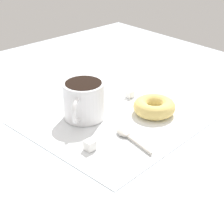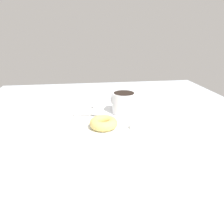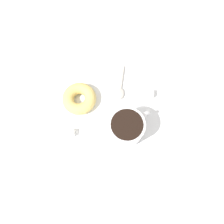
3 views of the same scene
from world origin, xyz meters
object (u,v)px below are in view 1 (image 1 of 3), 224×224
object	(u,v)px
spoon	(127,135)
sugar_cube	(130,94)
coffee_cup	(84,100)
sugar_cube_extra	(90,145)
donut	(154,107)

from	to	relation	value
spoon	sugar_cube	distance (cm)	19.29
coffee_cup	sugar_cube_extra	xyz separation A→B (cm)	(10.99, -7.45, -3.44)
sugar_cube	sugar_cube_extra	distance (cm)	25.38
coffee_cup	donut	size ratio (longest dim) A/B	1.17
coffee_cup	donut	bearing A→B (deg)	54.31
spoon	coffee_cup	bearing A→B (deg)	-174.89
donut	sugar_cube	xyz separation A→B (cm)	(-9.95, 1.98, -0.78)
coffee_cup	sugar_cube	bearing A→B (deg)	91.70
sugar_cube_extra	donut	bearing A→B (deg)	94.11
sugar_cube	spoon	bearing A→B (deg)	-46.85
donut	spoon	distance (cm)	12.57
sugar_cube	sugar_cube_extra	bearing A→B (deg)	-63.22
donut	sugar_cube	distance (cm)	10.18
coffee_cup	sugar_cube_extra	distance (cm)	13.71
donut	sugar_cube_extra	bearing A→B (deg)	-85.89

